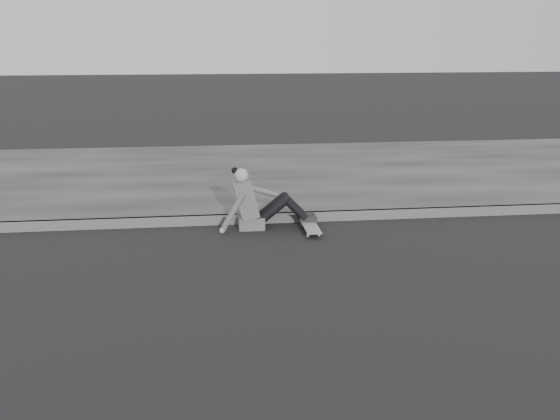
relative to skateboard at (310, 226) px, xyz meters
The scene contains 5 objects.
ground 2.84m from the skateboard, 47.02° to the right, with size 80.00×80.00×0.00m, color black.
curb 2.00m from the skateboard, 14.54° to the left, with size 24.00×0.16×0.12m, color #505050.
sidewalk 4.02m from the skateboard, 61.21° to the left, with size 24.00×6.00×0.12m, color #353535.
skateboard is the anchor object (origin of this frame).
seated_woman 0.83m from the skateboard, 161.47° to the left, with size 1.38×0.46×0.88m.
Camera 1 is at (-3.34, -6.09, 2.61)m, focal length 40.00 mm.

